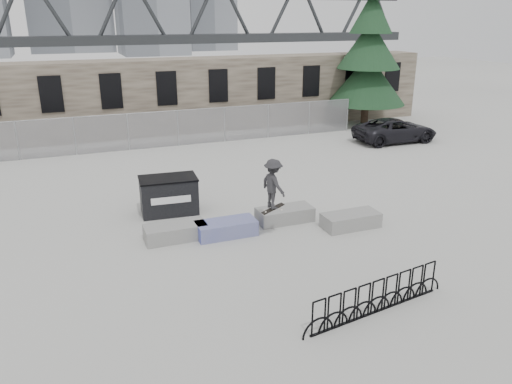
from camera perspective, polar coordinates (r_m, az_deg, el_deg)
ground at (r=17.41m, az=0.58°, el=-4.05°), size 120.00×120.00×0.00m
stone_wall at (r=31.96m, az=-10.57°, el=10.70°), size 36.00×2.58×4.50m
chainlink_fence at (r=28.57m, az=-8.92°, el=7.29°), size 22.06×0.06×2.02m
planter_far_left at (r=16.62m, az=-9.21°, el=-4.46°), size 2.00×0.90×0.51m
planter_center_left at (r=16.72m, az=-3.43°, el=-4.08°), size 2.00×0.90×0.51m
planter_center_right at (r=17.84m, az=3.31°, el=-2.52°), size 2.00×0.90×0.51m
planter_offset at (r=17.64m, az=10.77°, el=-3.12°), size 2.00×0.90×0.51m
dumpster at (r=18.73m, az=-9.94°, el=-0.34°), size 2.18×1.43×1.38m
bike_rack at (r=12.86m, az=13.71°, el=-11.56°), size 4.44×0.74×0.90m
spruce_tree at (r=34.49m, az=12.78°, el=14.99°), size 5.11×5.11×11.50m
truss_bridge at (r=71.66m, az=-8.91°, el=16.99°), size 70.00×3.00×9.80m
suv at (r=30.34m, az=15.63°, el=6.83°), size 4.99×2.40×1.37m
skateboarder at (r=15.96m, az=1.98°, el=0.92°), size 0.83×1.17×1.79m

